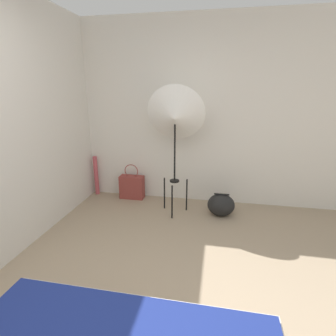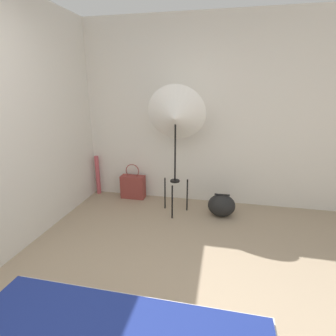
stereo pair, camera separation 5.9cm
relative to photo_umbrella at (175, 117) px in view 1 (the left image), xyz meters
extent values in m
cube|color=silver|center=(0.21, 0.52, -0.01)|extent=(8.00, 0.05, 2.60)
cube|color=silver|center=(-1.45, -1.08, -0.01)|extent=(0.05, 8.00, 2.60)
cube|color=navy|center=(0.11, -2.22, -0.89)|extent=(1.64, 0.41, 0.04)
cylinder|color=black|center=(0.00, -0.18, -1.08)|extent=(0.02, 0.02, 0.46)
cylinder|color=black|center=(-0.16, 0.09, -1.08)|extent=(0.02, 0.02, 0.46)
cylinder|color=black|center=(0.16, 0.09, -1.08)|extent=(0.02, 0.02, 0.46)
cylinder|color=black|center=(0.00, 0.00, -0.85)|extent=(0.13, 0.13, 0.02)
cylinder|color=black|center=(0.00, 0.00, -0.42)|extent=(0.02, 0.02, 0.86)
cone|color=white|center=(0.00, 0.00, 0.01)|extent=(0.75, 0.42, 0.76)
cube|color=brown|center=(-0.73, 0.36, -1.13)|extent=(0.37, 0.16, 0.36)
torus|color=brown|center=(-0.73, 0.36, -0.87)|extent=(0.21, 0.01, 0.21)
ellipsoid|color=black|center=(0.63, 0.03, -1.16)|extent=(0.36, 0.30, 0.30)
cube|color=black|center=(0.63, 0.03, -1.01)|extent=(0.20, 0.04, 0.01)
cylinder|color=#BC4C56|center=(-1.34, 0.41, -1.00)|extent=(0.07, 0.07, 0.63)
camera|label=1|loc=(0.54, -3.26, 0.35)|focal=28.00mm
camera|label=2|loc=(0.60, -3.25, 0.35)|focal=28.00mm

